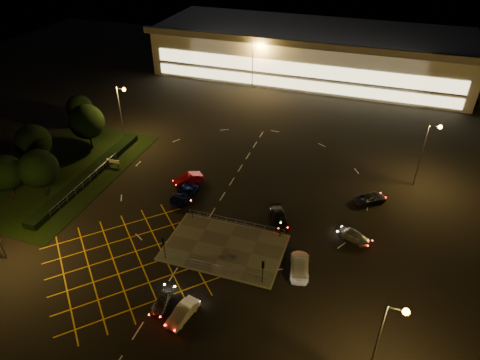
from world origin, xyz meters
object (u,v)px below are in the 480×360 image
(car_left_blue, at_px, (184,194))
(car_approach_white, at_px, (300,266))
(signal_sw, at_px, (164,244))
(signal_se, at_px, (263,268))
(car_queue_white, at_px, (183,313))
(car_circ_red, at_px, (188,179))
(signal_nw, at_px, (192,204))
(car_east_grey, at_px, (371,198))
(car_right_silver, at_px, (355,236))
(car_far_dkgrey, at_px, (279,218))
(signal_ne, at_px, (281,223))
(car_near_silver, at_px, (162,300))

(car_left_blue, xyz_separation_m, car_approach_white, (18.49, -8.56, 0.05))
(signal_sw, height_order, signal_se, same)
(signal_se, bearing_deg, car_queue_white, 47.92)
(signal_se, relative_size, car_queue_white, 0.75)
(car_circ_red, bearing_deg, signal_nw, -18.24)
(car_east_grey, bearing_deg, car_right_silver, 133.38)
(car_left_blue, height_order, car_far_dkgrey, car_left_blue)
(signal_ne, distance_m, car_circ_red, 17.84)
(signal_se, distance_m, car_east_grey, 21.92)
(signal_ne, distance_m, car_right_silver, 9.43)
(signal_nw, bearing_deg, car_right_silver, 6.94)
(signal_sw, distance_m, car_queue_white, 9.19)
(car_near_silver, distance_m, car_left_blue, 18.93)
(car_near_silver, bearing_deg, car_approach_white, 31.45)
(car_near_silver, bearing_deg, signal_se, 29.01)
(car_circ_red, height_order, car_east_grey, car_circ_red)
(car_right_silver, relative_size, car_approach_white, 0.75)
(signal_ne, bearing_deg, signal_sw, -146.35)
(signal_ne, distance_m, car_left_blue, 15.55)
(signal_nw, distance_m, car_approach_white, 16.30)
(car_far_dkgrey, distance_m, car_east_grey, 13.84)
(car_circ_red, bearing_deg, car_queue_white, -23.58)
(signal_nw, relative_size, car_left_blue, 0.60)
(car_east_grey, bearing_deg, car_queue_white, 109.42)
(car_queue_white, distance_m, car_right_silver, 23.37)
(car_queue_white, relative_size, car_circ_red, 0.94)
(signal_se, height_order, car_left_blue, signal_se)
(car_approach_white, bearing_deg, car_queue_white, 35.44)
(signal_sw, bearing_deg, signal_se, -180.00)
(car_queue_white, distance_m, car_circ_red, 24.60)
(signal_se, distance_m, car_approach_white, 5.00)
(signal_sw, bearing_deg, car_near_silver, 114.57)
(car_left_blue, distance_m, car_circ_red, 3.91)
(car_near_silver, height_order, car_east_grey, car_east_grey)
(car_east_grey, xyz_separation_m, car_approach_white, (-6.68, -16.13, 0.12))
(car_near_silver, distance_m, car_far_dkgrey, 19.12)
(signal_se, bearing_deg, car_right_silver, -130.26)
(signal_se, relative_size, signal_nw, 1.00)
(car_queue_white, height_order, car_right_silver, car_queue_white)
(car_near_silver, height_order, car_right_silver, car_right_silver)
(car_near_silver, height_order, car_circ_red, car_circ_red)
(car_left_blue, relative_size, car_far_dkgrey, 1.11)
(signal_nw, distance_m, car_circ_red, 8.72)
(signal_ne, bearing_deg, car_queue_white, -113.03)
(signal_sw, xyz_separation_m, car_east_grey, (22.18, 19.33, -1.71))
(signal_nw, xyz_separation_m, car_right_silver, (20.92, 2.55, -1.68))
(signal_sw, bearing_deg, car_queue_white, 128.19)
(car_far_dkgrey, bearing_deg, signal_sw, -162.24)
(signal_nw, relative_size, car_near_silver, 0.87)
(signal_sw, bearing_deg, car_far_dkgrey, -135.37)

